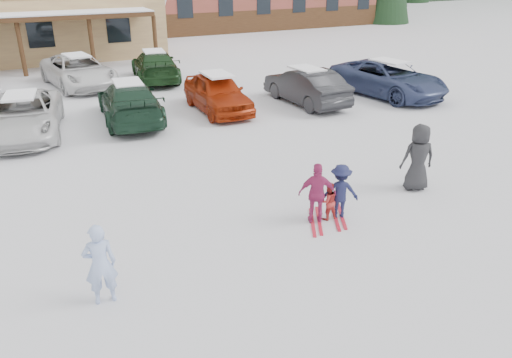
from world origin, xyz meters
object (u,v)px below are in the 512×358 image
child_navy (340,191)px  parked_car_5 (306,86)px  adult_skier (100,264)px  parked_car_2 (23,115)px  parked_car_3 (130,102)px  parked_car_11 (155,66)px  parked_car_10 (79,71)px  child_magenta (317,194)px  bystander_dark (418,157)px  parked_car_6 (388,78)px  toddler_red (328,201)px  parked_car_4 (217,93)px  lamp_post (139,5)px

child_navy → parked_car_5: parked_car_5 is taller
adult_skier → parked_car_2: bearing=-82.3°
adult_skier → parked_car_3: bearing=-101.6°
parked_car_11 → adult_skier: bearing=79.7°
parked_car_3 → child_navy: bearing=110.1°
adult_skier → child_navy: size_ratio=1.16×
child_navy → parked_car_10: size_ratio=0.25×
adult_skier → child_magenta: (5.08, 0.82, -0.04)m
child_navy → bystander_dark: 2.83m
adult_skier → parked_car_6: bearing=-142.2°
child_navy → parked_car_5: size_ratio=0.29×
adult_skier → parked_car_6: 17.42m
parked_car_5 → parked_car_6: size_ratio=0.82×
parked_car_11 → toddler_red: bearing=96.8°
child_magenta → bystander_dark: bearing=-145.1°
bystander_dark → parked_car_11: size_ratio=0.35×
child_magenta → parked_car_4: parked_car_4 is taller
parked_car_10 → parked_car_11: (3.70, -0.36, -0.02)m
child_navy → parked_car_3: parked_car_3 is taller
parked_car_3 → adult_skier: bearing=79.7°
parked_car_5 → parked_car_11: 8.57m
child_navy → parked_car_3: 10.42m
parked_car_6 → parked_car_4: bearing=163.8°
toddler_red → parked_car_10: 17.15m
adult_skier → parked_car_11: adult_skier is taller
child_magenta → parked_car_11: size_ratio=0.29×
parked_car_4 → parked_car_11: bearing=97.7°
child_magenta → parked_car_4: size_ratio=0.33×
adult_skier → child_magenta: size_ratio=1.06×
adult_skier → parked_car_6: size_ratio=0.28×
lamp_post → parked_car_4: bearing=-92.3°
parked_car_6 → parked_car_10: bearing=138.1°
parked_car_5 → parked_car_10: bearing=-45.1°
parked_car_2 → parked_car_11: bearing=53.6°
parked_car_10 → parked_car_11: bearing=-14.3°
parked_car_3 → parked_car_10: bearing=-77.0°
adult_skier → child_navy: bearing=-167.7°
toddler_red → parked_car_5: (5.07, 9.20, 0.29)m
bystander_dark → adult_skier: bearing=26.4°
parked_car_5 → parked_car_3: bearing=-8.8°
child_navy → parked_car_3: (-2.59, 10.10, 0.07)m
lamp_post → parked_car_5: lamp_post is taller
bystander_dark → parked_car_2: size_ratio=0.35×
parked_car_5 → parked_car_11: size_ratio=0.90×
parked_car_2 → parked_car_4: size_ratio=1.17×
bystander_dark → parked_car_5: bearing=-84.4°
parked_car_4 → toddler_red: bearing=-95.3°
parked_car_4 → parked_car_6: parked_car_6 is taller
parked_car_4 → parked_car_6: size_ratio=0.79×
child_magenta → parked_car_2: 11.50m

